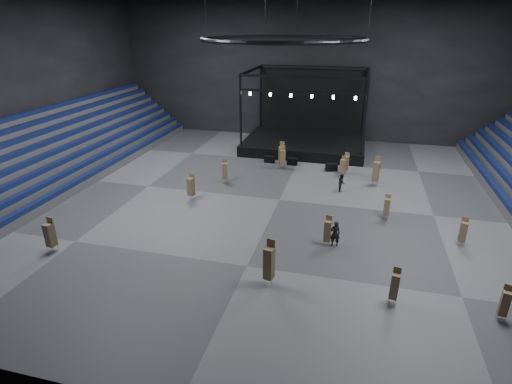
% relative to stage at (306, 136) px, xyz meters
% --- Properties ---
extents(floor, '(50.00, 50.00, 0.00)m').
position_rel_stage_xyz_m(floor, '(-0.00, -16.24, -1.45)').
color(floor, '#57575A').
rests_on(floor, ground).
extents(wall_back, '(50.00, 0.20, 18.00)m').
position_rel_stage_xyz_m(wall_back, '(-0.00, 4.76, 7.55)').
color(wall_back, black).
rests_on(wall_back, ground).
extents(wall_front, '(50.00, 0.20, 18.00)m').
position_rel_stage_xyz_m(wall_front, '(-0.00, -37.24, 7.55)').
color(wall_front, black).
rests_on(wall_front, ground).
extents(wall_left, '(0.20, 42.00, 18.00)m').
position_rel_stage_xyz_m(wall_left, '(-25.00, -16.24, 7.55)').
color(wall_left, black).
rests_on(wall_left, ground).
extents(bleachers_left, '(7.20, 40.00, 6.40)m').
position_rel_stage_xyz_m(bleachers_left, '(-22.94, -16.24, 0.28)').
color(bleachers_left, '#4E4E51').
rests_on(bleachers_left, floor).
extents(stage, '(14.00, 10.00, 9.20)m').
position_rel_stage_xyz_m(stage, '(0.00, 0.00, 0.00)').
color(stage, black).
rests_on(stage, floor).
extents(truss_ring, '(12.30, 12.30, 5.15)m').
position_rel_stage_xyz_m(truss_ring, '(-0.00, -16.24, 11.55)').
color(truss_ring, black).
rests_on(truss_ring, ceiling).
extents(flight_case_left, '(1.14, 0.69, 0.72)m').
position_rel_stage_xyz_m(flight_case_left, '(-3.00, -6.69, -1.09)').
color(flight_case_left, black).
rests_on(flight_case_left, floor).
extents(flight_case_mid, '(1.13, 0.59, 0.75)m').
position_rel_stage_xyz_m(flight_case_mid, '(-0.45, -6.84, -1.08)').
color(flight_case_mid, black).
rests_on(flight_case_mid, floor).
extents(flight_case_right, '(1.29, 0.99, 0.77)m').
position_rel_stage_xyz_m(flight_case_right, '(3.78, -7.71, -1.06)').
color(flight_case_right, black).
rests_on(flight_case_right, floor).
extents(chair_stack_0, '(0.48, 0.48, 2.02)m').
position_rel_stage_xyz_m(chair_stack_0, '(8.73, -17.73, -0.38)').
color(chair_stack_0, silver).
rests_on(chair_stack_0, floor).
extents(chair_stack_1, '(0.56, 0.56, 2.85)m').
position_rel_stage_xyz_m(chair_stack_1, '(-1.40, -8.22, 0.00)').
color(chair_stack_1, silver).
rests_on(chair_stack_1, floor).
extents(chair_stack_2, '(0.59, 0.59, 2.12)m').
position_rel_stage_xyz_m(chair_stack_2, '(4.93, -9.16, -0.33)').
color(chair_stack_2, silver).
rests_on(chair_stack_2, floor).
extents(chair_stack_3, '(0.51, 0.51, 2.23)m').
position_rel_stage_xyz_m(chair_stack_3, '(8.66, -28.23, -0.30)').
color(chair_stack_3, silver).
rests_on(chair_stack_3, floor).
extents(chair_stack_4, '(0.64, 0.64, 2.38)m').
position_rel_stage_xyz_m(chair_stack_4, '(-7.36, -18.06, -0.20)').
color(chair_stack_4, silver).
rests_on(chair_stack_4, floor).
extents(chair_stack_5, '(0.64, 0.64, 2.32)m').
position_rel_stage_xyz_m(chair_stack_5, '(-5.83, -13.53, -0.22)').
color(chair_stack_5, silver).
rests_on(chair_stack_5, floor).
extents(chair_stack_6, '(0.64, 0.64, 2.93)m').
position_rel_stage_xyz_m(chair_stack_6, '(1.74, -28.22, 0.04)').
color(chair_stack_6, silver).
rests_on(chair_stack_6, floor).
extents(chair_stack_7, '(0.64, 0.64, 2.48)m').
position_rel_stage_xyz_m(chair_stack_7, '(-1.22, -8.43, -0.15)').
color(chair_stack_7, silver).
rests_on(chair_stack_7, floor).
extents(chair_stack_8, '(0.49, 0.49, 2.23)m').
position_rel_stage_xyz_m(chair_stack_8, '(4.64, -22.93, -0.30)').
color(chair_stack_8, silver).
rests_on(chair_stack_8, floor).
extents(chair_stack_9, '(0.61, 0.61, 2.46)m').
position_rel_stage_xyz_m(chair_stack_9, '(-13.05, -28.22, -0.15)').
color(chair_stack_9, silver).
rests_on(chair_stack_9, floor).
extents(chair_stack_10, '(0.65, 0.65, 2.79)m').
position_rel_stage_xyz_m(chair_stack_10, '(8.04, -10.74, -0.01)').
color(chair_stack_10, silver).
rests_on(chair_stack_10, floor).
extents(chair_stack_11, '(0.49, 0.49, 2.11)m').
position_rel_stage_xyz_m(chair_stack_11, '(13.55, -20.67, -0.35)').
color(chair_stack_11, silver).
rests_on(chair_stack_11, floor).
extents(chair_stack_12, '(0.60, 0.60, 2.19)m').
position_rel_stage_xyz_m(chair_stack_12, '(5.20, -8.22, -0.28)').
color(chair_stack_12, silver).
rests_on(chair_stack_12, floor).
extents(chair_stack_13, '(0.48, 0.48, 2.08)m').
position_rel_stage_xyz_m(chair_stack_13, '(14.00, -28.23, -0.37)').
color(chair_stack_13, silver).
rests_on(chair_stack_13, floor).
extents(man_center, '(0.77, 0.60, 1.87)m').
position_rel_stage_xyz_m(man_center, '(5.15, -22.84, -0.51)').
color(man_center, black).
rests_on(man_center, floor).
extents(crew_member, '(0.67, 0.83, 1.63)m').
position_rel_stage_xyz_m(crew_member, '(5.07, -12.89, -0.64)').
color(crew_member, black).
rests_on(crew_member, floor).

